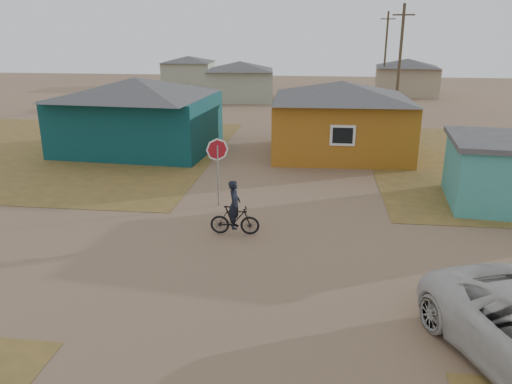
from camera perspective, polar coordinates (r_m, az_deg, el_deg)
ground at (r=14.31m, az=1.15°, el=-8.82°), size 120.00×120.00×0.00m
grass_nw at (r=30.58m, az=-23.19°, el=4.49°), size 20.00×18.00×0.00m
house_teal at (r=28.30m, az=-13.41°, el=8.71°), size 8.93×7.08×4.00m
house_yellow at (r=27.08m, az=9.65°, el=8.42°), size 7.72×6.76×3.90m
house_pale_west at (r=47.47m, az=-1.83°, el=12.63°), size 7.04×6.15×3.60m
house_beige_east at (r=53.59m, az=16.82°, el=12.53°), size 6.95×6.05×3.60m
house_pale_north at (r=60.82m, az=-7.72°, el=13.62°), size 6.28×5.81×3.40m
utility_pole_near at (r=35.14m, az=16.06°, el=13.71°), size 1.40×0.20×8.00m
utility_pole_far at (r=51.11m, az=14.56°, el=15.04°), size 1.40×0.20×8.00m
stop_sign at (r=18.72m, az=-4.43°, el=4.02°), size 0.86×0.11×2.64m
cyclist at (r=16.38m, az=-2.45°, el=-2.64°), size 1.65×0.60×1.85m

